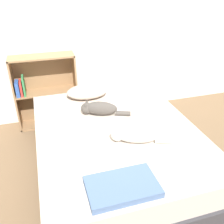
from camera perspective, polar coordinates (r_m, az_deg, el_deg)
name	(u,v)px	position (r m, az deg, el deg)	size (l,w,h in m)	color
ground_plane	(116,171)	(2.69, 0.90, -13.30)	(8.00, 8.00, 0.00)	brown
wall_back	(84,24)	(3.33, -6.35, 19.35)	(8.00, 0.06, 2.50)	silver
bed	(116,151)	(2.52, 0.95, -8.91)	(1.52, 1.90, 0.53)	#333338
pillow	(87,91)	(2.94, -5.69, 4.69)	(0.48, 0.33, 0.13)	#B29E8E
cat_light	(134,135)	(2.16, 5.03, -5.28)	(0.52, 0.28, 0.14)	beige
cat_dark	(99,108)	(2.56, -3.05, 0.81)	(0.49, 0.27, 0.15)	#47423D
bookshelf	(44,90)	(3.38, -15.24, 4.91)	(0.78, 0.26, 0.94)	#8E6B47
blanket_fold	(122,187)	(1.76, 2.35, -16.65)	(0.48, 0.30, 0.05)	#4C668E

